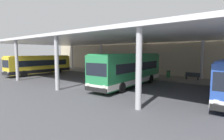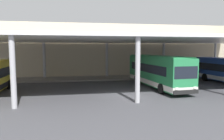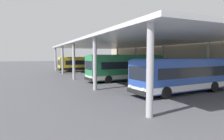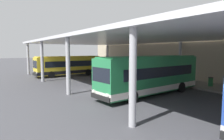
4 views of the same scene
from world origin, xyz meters
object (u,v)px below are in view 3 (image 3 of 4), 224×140
(bench_waiting, at_px, (194,76))
(trash_bin, at_px, (177,74))
(bus_second_bay, at_px, (126,67))
(bus_nearest_bay, at_px, (83,64))
(bus_middle_bay, at_px, (183,75))

(bench_waiting, distance_m, trash_bin, 3.15)
(bus_second_bay, distance_m, trash_bin, 8.06)
(bus_nearest_bay, relative_size, bench_waiting, 5.88)
(bench_waiting, bearing_deg, bus_nearest_bay, -156.87)
(bus_middle_bay, relative_size, trash_bin, 10.89)
(bus_nearest_bay, distance_m, bus_middle_bay, 27.05)
(bus_middle_bay, bearing_deg, bus_nearest_bay, -176.02)
(bus_nearest_bay, relative_size, trash_bin, 10.79)
(bench_waiting, relative_size, trash_bin, 1.84)
(bus_middle_bay, height_order, trash_bin, bus_middle_bay)
(trash_bin, bearing_deg, bus_middle_bay, -40.53)
(bus_second_bay, height_order, bench_waiting, bus_second_bay)
(bench_waiting, bearing_deg, bus_middle_bay, -54.01)
(bench_waiting, height_order, trash_bin, trash_bin)
(bus_second_bay, relative_size, bench_waiting, 6.38)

